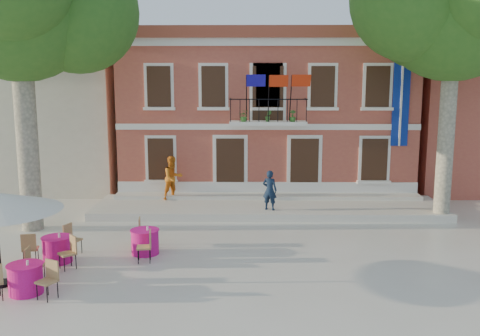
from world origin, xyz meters
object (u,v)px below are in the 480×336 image
at_px(pedestrian_orange, 173,178).
at_px(cafe_table_3, 145,241).
at_px(pedestrian_navy, 270,190).
at_px(plane_tree_west, 18,4).
at_px(plane_tree_east, 455,7).
at_px(cafe_table_2, 57,248).
at_px(cafe_table_1, 25,277).

distance_m(pedestrian_orange, cafe_table_3, 6.20).
xyz_separation_m(pedestrian_navy, cafe_table_3, (-4.02, -4.42, -0.66)).
bearing_deg(plane_tree_west, pedestrian_navy, 11.68).
height_order(plane_tree_east, pedestrian_orange, plane_tree_east).
xyz_separation_m(plane_tree_west, cafe_table_3, (4.55, -2.65, -7.40)).
relative_size(cafe_table_2, cafe_table_3, 0.94).
xyz_separation_m(plane_tree_east, cafe_table_2, (-13.00, -4.88, -7.44)).
bearing_deg(cafe_table_3, plane_tree_east, 21.23).
height_order(pedestrian_orange, cafe_table_2, pedestrian_orange).
bearing_deg(cafe_table_2, plane_tree_west, 121.60).
bearing_deg(cafe_table_2, pedestrian_navy, 38.84).
distance_m(plane_tree_east, cafe_table_2, 15.75).
height_order(pedestrian_navy, cafe_table_3, pedestrian_navy).
bearing_deg(cafe_table_1, plane_tree_east, 29.03).
distance_m(plane_tree_east, cafe_table_1, 16.60).
relative_size(pedestrian_navy, cafe_table_2, 0.85).
bearing_deg(cafe_table_2, cafe_table_3, 17.74).
relative_size(plane_tree_east, cafe_table_2, 5.79).
xyz_separation_m(plane_tree_west, cafe_table_2, (2.11, -3.43, -7.40)).
relative_size(cafe_table_1, cafe_table_3, 0.95).
bearing_deg(cafe_table_3, cafe_table_1, -128.01).
bearing_deg(plane_tree_east, cafe_table_3, -158.77).
xyz_separation_m(pedestrian_orange, cafe_table_3, (-0.02, -6.15, -0.80)).
height_order(pedestrian_navy, cafe_table_2, pedestrian_navy).
bearing_deg(pedestrian_navy, pedestrian_orange, -3.47).
bearing_deg(plane_tree_west, cafe_table_3, -30.17).
bearing_deg(cafe_table_1, cafe_table_3, 51.99).
bearing_deg(plane_tree_west, pedestrian_orange, 37.43).
distance_m(pedestrian_navy, cafe_table_3, 6.01).
height_order(cafe_table_1, cafe_table_2, same).
distance_m(plane_tree_east, pedestrian_orange, 12.62).
relative_size(plane_tree_west, pedestrian_navy, 6.83).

